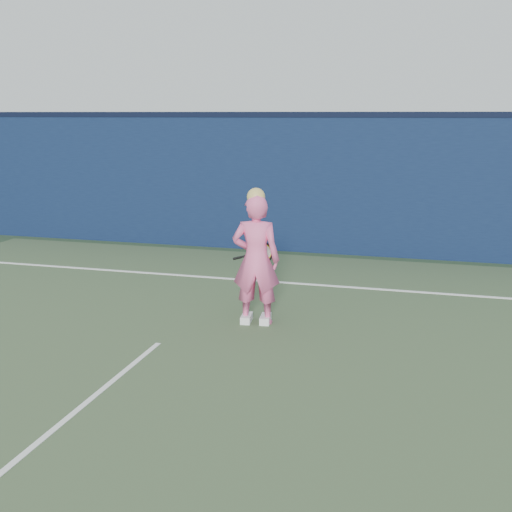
% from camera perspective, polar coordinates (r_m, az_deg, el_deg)
% --- Properties ---
extents(ground, '(80.00, 80.00, 0.00)m').
position_cam_1_polar(ground, '(6.62, -12.23, -10.58)').
color(ground, '#293E26').
rests_on(ground, ground).
extents(backstop_wall, '(24.00, 0.40, 2.50)m').
position_cam_1_polar(backstop_wall, '(12.29, 1.66, 6.39)').
color(backstop_wall, '#0C1838').
rests_on(backstop_wall, ground).
extents(wall_cap, '(24.00, 0.42, 0.10)m').
position_cam_1_polar(wall_cap, '(12.21, 1.70, 12.46)').
color(wall_cap, black).
rests_on(wall_cap, backstop_wall).
extents(player, '(0.63, 0.46, 1.70)m').
position_cam_1_polar(player, '(7.88, 0.00, -0.30)').
color(player, pink).
rests_on(player, ground).
extents(racket, '(0.55, 0.14, 0.29)m').
position_cam_1_polar(racket, '(8.29, 0.37, 0.26)').
color(racket, black).
rests_on(racket, ground).
extents(court_lines, '(11.00, 12.04, 0.01)m').
position_cam_1_polar(court_lines, '(6.35, -13.63, -11.56)').
color(court_lines, white).
rests_on(court_lines, court_surface).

